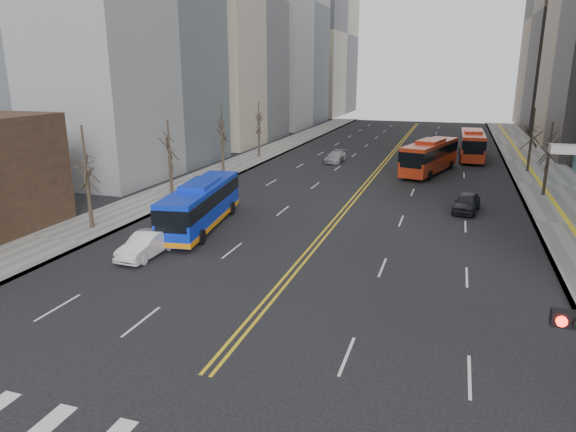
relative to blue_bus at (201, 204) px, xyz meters
The scene contains 11 objects.
sidewalk_right 35.03m from the blue_bus, 41.29° to the left, with size 7.00×130.00×0.15m, color gray.
sidewalk_left 24.40m from the blue_bus, 108.46° to the left, with size 5.00×130.00×0.15m, color gray.
centerline 34.29m from the blue_bus, 75.12° to the left, with size 0.55×100.00×0.01m.
street_trees 13.12m from the blue_bus, 82.73° to the left, with size 35.20×47.20×7.60m.
blue_bus is the anchor object (origin of this frame).
red_bus_near 29.85m from the blue_bus, 61.26° to the left, with size 5.70×12.05×3.71m.
red_bus_far 42.21m from the blue_bus, 63.31° to the left, with size 3.07×11.76×3.70m.
car_white 6.58m from the blue_bus, 93.60° to the right, with size 1.56×4.48×1.48m, color silver.
car_dark_mid 20.94m from the blue_bus, 29.77° to the left, with size 1.78×4.44×1.51m, color black.
car_silver 30.11m from the blue_bus, 84.33° to the left, with size 1.90×4.67×1.36m, color #A1A1A6.
car_dark_far 47.37m from the blue_bus, 65.60° to the left, with size 1.83×3.97×1.10m, color black.
Camera 1 is at (8.06, -9.86, 10.85)m, focal length 32.00 mm.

